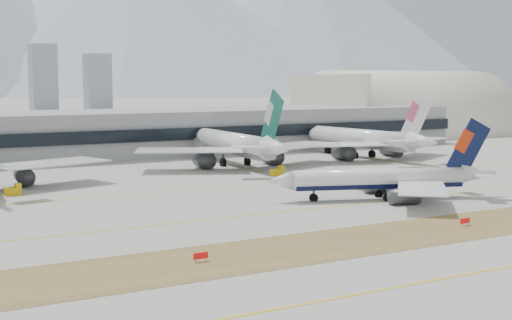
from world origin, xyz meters
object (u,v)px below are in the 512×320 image
taxiing_airliner (387,179)px  widebody_cathay (237,145)px  widebody_china_air (366,140)px  terminal (94,134)px  hangar (405,135)px

taxiing_airliner → widebody_cathay: (-0.14, 68.42, 2.01)m
widebody_china_air → terminal: size_ratio=0.22×
widebody_cathay → terminal: (-28.28, 49.32, 1.29)m
terminal → hangar: size_ratio=3.08×
widebody_cathay → hangar: size_ratio=0.72×
widebody_china_air → terminal: widebody_china_air is taller
hangar → terminal: bearing=-172.6°
taxiing_airliner → hangar: 186.94m
hangar → widebody_cathay: bearing=-151.2°
widebody_china_air → taxiing_airliner: bearing=140.3°
widebody_cathay → hangar: 144.26m
widebody_cathay → terminal: size_ratio=0.23×
taxiing_airliner → widebody_cathay: size_ratio=0.77×
taxiing_airliner → hangar: size_ratio=0.55×
hangar → taxiing_airliner: bearing=-132.5°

